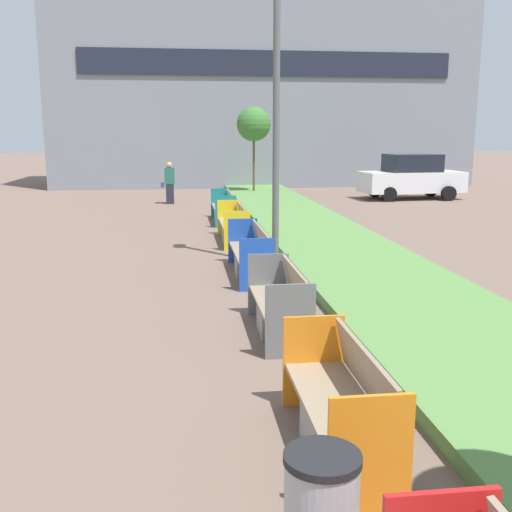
{
  "coord_description": "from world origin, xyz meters",
  "views": [
    {
      "loc": [
        -0.38,
        2.49,
        2.72
      ],
      "look_at": [
        0.9,
        12.7,
        0.6
      ],
      "focal_mm": 42.0,
      "sensor_mm": 36.0,
      "label": 1
    }
  ],
  "objects_px": {
    "bench_grey_frame": "(281,308)",
    "parked_car_distant": "(411,177)",
    "street_lamp_post": "(276,79)",
    "sapling_tree_far": "(254,124)",
    "pedestrian_walking": "(169,183)",
    "bench_orange_frame": "(340,412)",
    "bench_blue_frame": "(251,256)",
    "bench_teal_frame": "(224,210)",
    "bench_yellow_frame": "(234,227)"
  },
  "relations": [
    {
      "from": "sapling_tree_far",
      "to": "parked_car_distant",
      "type": "distance_m",
      "value": 7.14
    },
    {
      "from": "bench_yellow_frame",
      "to": "street_lamp_post",
      "type": "relative_size",
      "value": 0.35
    },
    {
      "from": "parked_car_distant",
      "to": "bench_yellow_frame",
      "type": "bearing_deg",
      "value": -136.48
    },
    {
      "from": "bench_teal_frame",
      "to": "sapling_tree_far",
      "type": "relative_size",
      "value": 0.61
    },
    {
      "from": "bench_orange_frame",
      "to": "bench_grey_frame",
      "type": "height_order",
      "value": "same"
    },
    {
      "from": "bench_grey_frame",
      "to": "bench_yellow_frame",
      "type": "relative_size",
      "value": 0.79
    },
    {
      "from": "bench_grey_frame",
      "to": "sapling_tree_far",
      "type": "bearing_deg",
      "value": 84.16
    },
    {
      "from": "bench_orange_frame",
      "to": "pedestrian_walking",
      "type": "distance_m",
      "value": 19.0
    },
    {
      "from": "bench_grey_frame",
      "to": "bench_yellow_frame",
      "type": "height_order",
      "value": "same"
    },
    {
      "from": "street_lamp_post",
      "to": "sapling_tree_far",
      "type": "relative_size",
      "value": 1.76
    },
    {
      "from": "bench_grey_frame",
      "to": "street_lamp_post",
      "type": "height_order",
      "value": "street_lamp_post"
    },
    {
      "from": "pedestrian_walking",
      "to": "bench_yellow_frame",
      "type": "bearing_deg",
      "value": -78.48
    },
    {
      "from": "bench_orange_frame",
      "to": "bench_grey_frame",
      "type": "xyz_separation_m",
      "value": [
        0.0,
        3.14,
        0.0
      ]
    },
    {
      "from": "street_lamp_post",
      "to": "sapling_tree_far",
      "type": "xyz_separation_m",
      "value": [
        1.31,
        14.46,
        -0.68
      ]
    },
    {
      "from": "street_lamp_post",
      "to": "bench_orange_frame",
      "type": "bearing_deg",
      "value": -94.7
    },
    {
      "from": "bench_blue_frame",
      "to": "street_lamp_post",
      "type": "xyz_separation_m",
      "value": [
        0.61,
        0.86,
        3.39
      ]
    },
    {
      "from": "bench_orange_frame",
      "to": "bench_yellow_frame",
      "type": "relative_size",
      "value": 0.79
    },
    {
      "from": "bench_orange_frame",
      "to": "bench_yellow_frame",
      "type": "bearing_deg",
      "value": 89.97
    },
    {
      "from": "bench_yellow_frame",
      "to": "bench_teal_frame",
      "type": "height_order",
      "value": "same"
    },
    {
      "from": "bench_teal_frame",
      "to": "street_lamp_post",
      "type": "relative_size",
      "value": 0.35
    },
    {
      "from": "pedestrian_walking",
      "to": "bench_orange_frame",
      "type": "bearing_deg",
      "value": -84.71
    },
    {
      "from": "bench_yellow_frame",
      "to": "parked_car_distant",
      "type": "height_order",
      "value": "parked_car_distant"
    },
    {
      "from": "bench_teal_frame",
      "to": "parked_car_distant",
      "type": "distance_m",
      "value": 10.02
    },
    {
      "from": "bench_grey_frame",
      "to": "parked_car_distant",
      "type": "xyz_separation_m",
      "value": [
        8.26,
        16.32,
        0.55
      ]
    },
    {
      "from": "bench_grey_frame",
      "to": "parked_car_distant",
      "type": "relative_size",
      "value": 0.44
    },
    {
      "from": "bench_orange_frame",
      "to": "pedestrian_walking",
      "type": "relative_size",
      "value": 1.16
    },
    {
      "from": "street_lamp_post",
      "to": "pedestrian_walking",
      "type": "xyz_separation_m",
      "value": [
        -2.37,
        11.43,
        -2.95
      ]
    },
    {
      "from": "street_lamp_post",
      "to": "pedestrian_walking",
      "type": "bearing_deg",
      "value": 101.69
    },
    {
      "from": "bench_yellow_frame",
      "to": "pedestrian_walking",
      "type": "xyz_separation_m",
      "value": [
        -1.76,
        8.62,
        0.44
      ]
    },
    {
      "from": "sapling_tree_far",
      "to": "pedestrian_walking",
      "type": "relative_size",
      "value": 2.38
    },
    {
      "from": "bench_teal_frame",
      "to": "parked_car_distant",
      "type": "bearing_deg",
      "value": 34.42
    },
    {
      "from": "street_lamp_post",
      "to": "parked_car_distant",
      "type": "relative_size",
      "value": 1.57
    },
    {
      "from": "bench_blue_frame",
      "to": "sapling_tree_far",
      "type": "height_order",
      "value": "sapling_tree_far"
    },
    {
      "from": "bench_orange_frame",
      "to": "bench_blue_frame",
      "type": "xyz_separation_m",
      "value": [
        0.01,
        6.63,
        0.02
      ]
    },
    {
      "from": "bench_blue_frame",
      "to": "bench_teal_frame",
      "type": "bearing_deg",
      "value": 90.01
    },
    {
      "from": "bench_grey_frame",
      "to": "bench_teal_frame",
      "type": "xyz_separation_m",
      "value": [
        0.01,
        10.67,
        0.01
      ]
    },
    {
      "from": "bench_orange_frame",
      "to": "pedestrian_walking",
      "type": "height_order",
      "value": "pedestrian_walking"
    },
    {
      "from": "bench_blue_frame",
      "to": "bench_teal_frame",
      "type": "distance_m",
      "value": 7.18
    },
    {
      "from": "bench_grey_frame",
      "to": "bench_yellow_frame",
      "type": "distance_m",
      "value": 7.16
    },
    {
      "from": "bench_yellow_frame",
      "to": "bench_orange_frame",
      "type": "bearing_deg",
      "value": -90.03
    },
    {
      "from": "bench_yellow_frame",
      "to": "street_lamp_post",
      "type": "height_order",
      "value": "street_lamp_post"
    },
    {
      "from": "bench_yellow_frame",
      "to": "pedestrian_walking",
      "type": "relative_size",
      "value": 1.48
    },
    {
      "from": "bench_grey_frame",
      "to": "parked_car_distant",
      "type": "height_order",
      "value": "parked_car_distant"
    },
    {
      "from": "street_lamp_post",
      "to": "pedestrian_walking",
      "type": "distance_m",
      "value": 12.04
    },
    {
      "from": "bench_blue_frame",
      "to": "parked_car_distant",
      "type": "distance_m",
      "value": 15.27
    },
    {
      "from": "bench_blue_frame",
      "to": "pedestrian_walking",
      "type": "height_order",
      "value": "pedestrian_walking"
    },
    {
      "from": "bench_grey_frame",
      "to": "bench_yellow_frame",
      "type": "xyz_separation_m",
      "value": [
        0.01,
        7.16,
        0.01
      ]
    },
    {
      "from": "street_lamp_post",
      "to": "bench_teal_frame",
      "type": "bearing_deg",
      "value": 95.51
    },
    {
      "from": "bench_orange_frame",
      "to": "street_lamp_post",
      "type": "distance_m",
      "value": 8.25
    },
    {
      "from": "sapling_tree_far",
      "to": "bench_blue_frame",
      "type": "bearing_deg",
      "value": -97.14
    }
  ]
}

